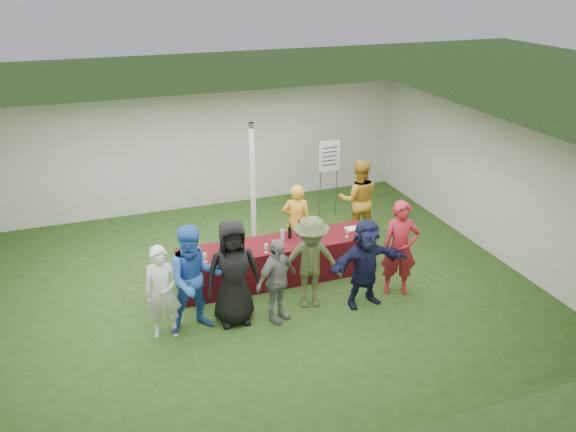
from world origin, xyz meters
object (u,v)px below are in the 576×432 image
object	(u,v)px
customer_0	(163,292)
customer_1	(195,279)
customer_3	(277,281)
dump_bucket	(362,230)
customer_2	(233,273)
customer_5	(365,263)
customer_6	(400,248)
serving_table	(278,261)
staff_back	(359,200)
customer_4	(311,263)
wine_list_sign	(329,162)
staff_pourer	(296,222)

from	to	relation	value
customer_0	customer_1	world-z (taller)	customer_1
customer_0	customer_3	xyz separation A→B (m)	(1.77, -0.19, -0.04)
dump_bucket	customer_2	distance (m)	2.80
customer_5	customer_1	bearing A→B (deg)	171.44
dump_bucket	customer_6	distance (m)	0.95
serving_table	customer_5	world-z (taller)	customer_5
customer_0	customer_1	bearing A→B (deg)	7.75
staff_back	customer_6	world-z (taller)	customer_6
customer_3	serving_table	bearing A→B (deg)	43.00
customer_3	customer_4	world-z (taller)	customer_4
customer_1	customer_5	bearing A→B (deg)	-6.45
serving_table	customer_1	bearing A→B (deg)	-148.62
customer_2	customer_3	bearing A→B (deg)	-12.90
customer_1	serving_table	bearing A→B (deg)	29.67
wine_list_sign	customer_1	world-z (taller)	wine_list_sign
customer_0	customer_5	xyz separation A→B (m)	(3.32, -0.24, 0.02)
staff_back	customer_2	xyz separation A→B (m)	(-3.25, -2.14, 0.03)
serving_table	customer_6	bearing A→B (deg)	-31.48
dump_bucket	customer_5	bearing A→B (deg)	-113.96
customer_3	customer_4	distance (m)	0.71
customer_3	staff_pourer	bearing A→B (deg)	33.65
customer_1	wine_list_sign	bearing A→B (deg)	40.62
customer_4	customer_6	world-z (taller)	customer_6
wine_list_sign	customer_0	world-z (taller)	wine_list_sign
customer_1	customer_6	bearing A→B (deg)	-3.24
staff_back	customer_0	size ratio (longest dim) A/B	1.12
customer_1	dump_bucket	bearing A→B (deg)	12.25
staff_pourer	customer_0	bearing A→B (deg)	50.69
serving_table	staff_pourer	distance (m)	1.01
serving_table	customer_4	bearing A→B (deg)	-76.74
staff_pourer	customer_5	size ratio (longest dim) A/B	0.99
wine_list_sign	customer_0	distance (m)	5.44
customer_2	customer_5	world-z (taller)	customer_2
dump_bucket	customer_3	size ratio (longest dim) A/B	0.17
staff_pourer	customer_2	size ratio (longest dim) A/B	0.86
customer_0	customer_2	bearing A→B (deg)	8.26
customer_3	customer_6	distance (m)	2.29
customer_1	customer_4	xyz separation A→B (m)	(1.94, 0.02, -0.07)
staff_back	serving_table	bearing A→B (deg)	45.65
customer_0	customer_5	bearing A→B (deg)	4.16
customer_4	staff_back	bearing A→B (deg)	59.57
staff_back	wine_list_sign	bearing A→B (deg)	-65.12
dump_bucket	customer_5	world-z (taller)	customer_5
customer_0	customer_4	world-z (taller)	customer_4
wine_list_sign	customer_0	size ratio (longest dim) A/B	1.17
dump_bucket	wine_list_sign	size ratio (longest dim) A/B	0.13
serving_table	staff_back	bearing A→B (deg)	27.15
dump_bucket	customer_5	xyz separation A→B (m)	(-0.47, -1.05, -0.06)
customer_0	customer_3	size ratio (longest dim) A/B	1.06
dump_bucket	customer_2	world-z (taller)	customer_2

